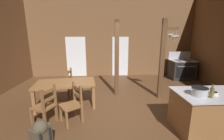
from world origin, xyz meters
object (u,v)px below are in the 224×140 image
Objects in this scene: kitchen_island at (224,112)px; ladderback_chair_by_post at (45,106)px; mixing_bowl_on_counter at (214,93)px; bottle_tall_on_counter at (212,92)px; stockpot_on_counter at (199,91)px; ladderback_chair_near_window at (74,82)px; backpack at (41,135)px; stove_range at (182,69)px; ladderback_chair_at_table_end at (73,104)px; dining_table at (66,85)px.

ladderback_chair_by_post reaches higher than kitchen_island.
bottle_tall_on_counter reaches higher than mixing_bowl_on_counter.
stockpot_on_counter is 1.39× the size of bottle_tall_on_counter.
backpack is (-0.07, -2.66, -0.14)m from ladderback_chair_near_window.
ladderback_chair_near_window is at bearing -161.03° from stove_range.
kitchen_island is 0.61m from mixing_bowl_on_counter.
mixing_bowl_on_counter is (3.41, 0.30, 0.60)m from backpack.
ladderback_chair_near_window is at bearing 144.76° from mixing_bowl_on_counter.
stockpot_on_counter is at bearing -13.54° from ladderback_chair_at_table_end.
dining_table is 1.90× the size of ladderback_chair_by_post.
ladderback_chair_by_post is at bearing 171.36° from mixing_bowl_on_counter.
ladderback_chair_by_post is 0.89m from backpack.
ladderback_chair_near_window is at bearing 80.58° from ladderback_chair_by_post.
ladderback_chair_at_table_end reaches higher than backpack.
ladderback_chair_near_window is 4.08m from bottle_tall_on_counter.
mixing_bowl_on_counter reaches higher than backpack.
backpack is 2.18× the size of bottle_tall_on_counter.
stove_range is 5.77m from ladderback_chair_at_table_end.
ladderback_chair_near_window is at bearing 86.99° from dining_table.
stove_range reaches higher than mixing_bowl_on_counter.
ladderback_chair_by_post is at bearing 168.69° from bottle_tall_on_counter.
kitchen_island is at bearing 10.80° from mixing_bowl_on_counter.
stockpot_on_counter reaches higher than dining_table.
ladderback_chair_at_table_end is (0.62, 0.07, 0.00)m from ladderback_chair_by_post.
ladderback_chair_by_post reaches higher than backpack.
ladderback_chair_near_window reaches higher than dining_table.
mixing_bowl_on_counter is at bearing 5.04° from stockpot_on_counter.
backpack is at bearing -90.72° from dining_table.
dining_table is 3.63m from bottle_tall_on_counter.
dining_table is at bearing -93.01° from ladderback_chair_near_window.
kitchen_island is at bearing 21.83° from bottle_tall_on_counter.
backpack is (-0.02, -1.78, -0.34)m from dining_table.
mixing_bowl_on_counter is (3.34, -2.36, 0.46)m from ladderback_chair_near_window.
mixing_bowl_on_counter is (0.33, 0.03, -0.06)m from stockpot_on_counter.
stockpot_on_counter reaches higher than ladderback_chair_at_table_end.
backpack is (-0.39, -0.91, -0.14)m from ladderback_chair_at_table_end.
bottle_tall_on_counter reaches higher than ladderback_chair_by_post.
stockpot_on_counter is (3.31, -0.58, 0.52)m from ladderback_chair_by_post.
backpack is 1.57× the size of stockpot_on_counter.
kitchen_island is 1.20× the size of dining_table.
dining_table is 1.90× the size of ladderback_chair_near_window.
stove_range reaches higher than ladderback_chair_at_table_end.
dining_table is (-3.76, 1.41, 0.21)m from kitchen_island.
ladderback_chair_near_window reaches higher than backpack.
kitchen_island is 3.63× the size of backpack.
bottle_tall_on_counter is (2.86, -0.76, 0.54)m from ladderback_chair_at_table_end.
mixing_bowl_on_counter is (3.64, -0.55, 0.46)m from ladderback_chair_by_post.
stove_range is 5.23m from ladderback_chair_near_window.
ladderback_chair_by_post is 3.47× the size of bottle_tall_on_counter.
mixing_bowl_on_counter is at bearing -169.20° from kitchen_island.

